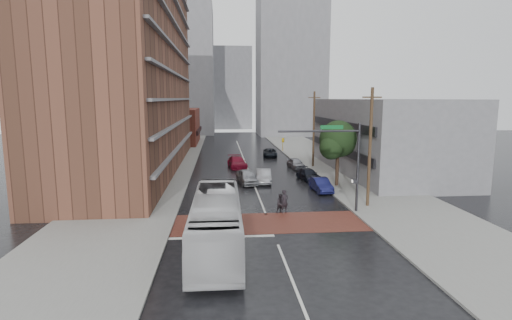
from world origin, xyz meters
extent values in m
plane|color=black|center=(0.00, 0.00, 0.00)|extent=(160.00, 160.00, 0.00)
cube|color=brown|center=(0.00, 0.50, 0.01)|extent=(14.00, 5.00, 0.02)
cube|color=gray|center=(-11.50, 25.00, 0.07)|extent=(9.00, 90.00, 0.15)
cube|color=gray|center=(11.50, 25.00, 0.07)|extent=(9.00, 90.00, 0.15)
cube|color=brown|center=(-14.00, 24.00, 14.00)|extent=(10.00, 44.00, 28.00)
cube|color=brown|center=(-12.00, 54.00, 3.50)|extent=(8.00, 16.00, 7.00)
cube|color=gray|center=(16.50, 20.00, 4.50)|extent=(11.00, 26.00, 9.00)
cube|color=gray|center=(-14.00, 78.00, 16.00)|extent=(18.00, 16.00, 32.00)
cube|color=gray|center=(14.00, 72.00, 18.00)|extent=(16.00, 14.00, 36.00)
cube|color=gray|center=(0.00, 95.00, 12.00)|extent=(12.00, 10.00, 24.00)
cylinder|color=#332319|center=(8.50, 12.00, 2.00)|extent=(0.36, 0.36, 4.00)
sphere|color=black|center=(8.50, 12.00, 5.00)|extent=(3.80, 3.80, 3.80)
sphere|color=black|center=(7.60, 11.20, 4.20)|extent=(2.40, 2.40, 2.40)
sphere|color=black|center=(9.30, 12.80, 4.40)|extent=(2.60, 2.60, 2.60)
cylinder|color=#2D2D33|center=(7.30, 2.50, 3.60)|extent=(0.20, 0.20, 7.20)
cylinder|color=#2D2D33|center=(4.10, 2.50, 6.60)|extent=(6.40, 0.16, 0.16)
imported|color=gold|center=(1.30, 2.50, 5.60)|extent=(0.20, 0.16, 1.00)
cube|color=#0C5926|center=(5.10, 2.50, 6.90)|extent=(1.80, 0.05, 0.30)
cube|color=#2D2D33|center=(7.05, 2.50, 2.60)|extent=(0.30, 0.30, 0.35)
cylinder|color=#473321|center=(8.80, 4.00, 5.00)|extent=(0.26, 0.26, 10.00)
cube|color=#473321|center=(8.80, 4.00, 9.20)|extent=(1.60, 0.12, 0.12)
cylinder|color=#473321|center=(8.80, 24.00, 5.00)|extent=(0.26, 0.26, 10.00)
cube|color=#473321|center=(8.80, 24.00, 9.20)|extent=(1.60, 0.12, 0.12)
imported|color=silver|center=(-3.83, -4.36, 1.70)|extent=(3.00, 12.26, 3.40)
imported|color=black|center=(1.54, 3.00, 0.94)|extent=(0.80, 0.67, 1.87)
imported|color=black|center=(1.24, 3.00, 0.77)|extent=(0.92, 0.83, 1.54)
imported|color=#95979C|center=(-0.70, 14.19, 0.78)|extent=(2.49, 4.77, 1.55)
imported|color=#97989E|center=(1.13, 14.60, 0.73)|extent=(1.88, 4.54, 1.46)
imported|color=maroon|center=(-1.35, 24.25, 0.75)|extent=(2.72, 5.39, 1.50)
imported|color=black|center=(4.25, 33.82, 0.64)|extent=(2.59, 4.82, 1.29)
imported|color=#141749|center=(6.30, 10.00, 0.68)|extent=(1.68, 4.18, 1.35)
imported|color=black|center=(6.30, 15.60, 0.63)|extent=(2.50, 4.56, 1.25)
imported|color=#98999F|center=(6.30, 23.06, 0.68)|extent=(2.13, 4.19, 1.37)
camera|label=1|loc=(-3.54, -27.73, 9.13)|focal=28.00mm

